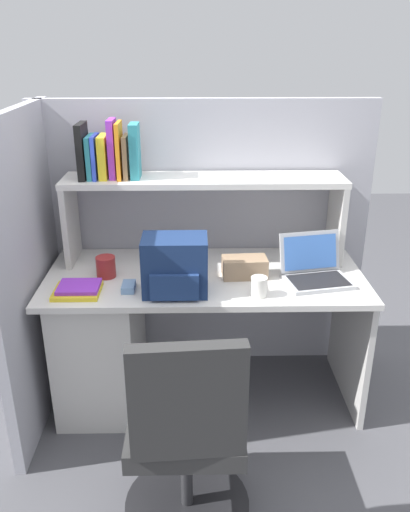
{
  "coord_description": "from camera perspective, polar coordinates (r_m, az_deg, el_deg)",
  "views": [
    {
      "loc": [
        -0.04,
        -2.4,
        1.83
      ],
      "look_at": [
        0.0,
        -0.05,
        0.85
      ],
      "focal_mm": 36.55,
      "sensor_mm": 36.0,
      "label": 1
    }
  ],
  "objects": [
    {
      "name": "cubicle_partition_left",
      "position": [
        2.7,
        -18.38,
        -1.6
      ],
      "size": [
        0.05,
        1.06,
        1.55
      ],
      "primitive_type": "cube",
      "color": "#9E9EA8",
      "rests_on": "ground_plane"
    },
    {
      "name": "desk_book_stack",
      "position": [
        2.51,
        -13.73,
        -3.55
      ],
      "size": [
        0.21,
        0.19,
        0.04
      ],
      "color": "yellow",
      "rests_on": "desk"
    },
    {
      "name": "ground_plane",
      "position": [
        3.02,
        -0.02,
        -14.69
      ],
      "size": [
        8.0,
        8.0,
        0.0
      ],
      "primitive_type": "plane",
      "color": "#4C4C51"
    },
    {
      "name": "computer_mouse",
      "position": [
        2.5,
        -8.36,
        -3.35
      ],
      "size": [
        0.06,
        0.1,
        0.03
      ],
      "primitive_type": "cube",
      "rotation": [
        0.0,
        0.0,
        -0.0
      ],
      "color": "#7299C6",
      "rests_on": "desk"
    },
    {
      "name": "paper_cup",
      "position": [
        2.41,
        5.92,
        -3.35
      ],
      "size": [
        0.08,
        0.08,
        0.09
      ],
      "primitive_type": "cylinder",
      "color": "white",
      "rests_on": "desk"
    },
    {
      "name": "reference_books_on_shelf",
      "position": [
        2.68,
        -10.55,
        11.02
      ],
      "size": [
        0.3,
        0.18,
        0.29
      ],
      "color": "black",
      "rests_on": "overhead_hutch"
    },
    {
      "name": "cubicle_partition_rear",
      "position": [
        2.97,
        -0.16,
        1.87
      ],
      "size": [
        1.84,
        0.05,
        1.55
      ],
      "primitive_type": "cube",
      "color": "#9E9EA8",
      "rests_on": "ground_plane"
    },
    {
      "name": "backpack",
      "position": [
        2.41,
        -3.31,
        -1.12
      ],
      "size": [
        0.3,
        0.23,
        0.27
      ],
      "color": "navy",
      "rests_on": "desk"
    },
    {
      "name": "snack_canister",
      "position": [
        2.64,
        -10.8,
        -1.18
      ],
      "size": [
        0.1,
        0.1,
        0.11
      ],
      "primitive_type": "cylinder",
      "color": "maroon",
      "rests_on": "desk"
    },
    {
      "name": "tissue_box",
      "position": [
        2.6,
        4.35,
        -1.23
      ],
      "size": [
        0.23,
        0.13,
        0.1
      ],
      "primitive_type": "cube",
      "rotation": [
        0.0,
        0.0,
        0.06
      ],
      "color": "#9E7F60",
      "rests_on": "desk"
    },
    {
      "name": "desk",
      "position": [
        2.81,
        -8.06,
        -8.08
      ],
      "size": [
        1.6,
        0.7,
        0.73
      ],
      "color": "silver",
      "rests_on": "ground_plane"
    },
    {
      "name": "office_chair",
      "position": [
        2.12,
        -2.01,
        -19.97
      ],
      "size": [
        0.52,
        0.52,
        0.93
      ],
      "rotation": [
        0.0,
        0.0,
        3.21
      ],
      "color": "black",
      "rests_on": "ground_plane"
    },
    {
      "name": "overhead_hutch",
      "position": [
        2.7,
        -0.1,
        6.6
      ],
      "size": [
        1.44,
        0.28,
        0.45
      ],
      "color": "beige",
      "rests_on": "desk"
    },
    {
      "name": "laptop",
      "position": [
        2.61,
        11.92,
        -1.56
      ],
      "size": [
        0.35,
        0.31,
        0.22
      ],
      "color": "#B7BABF",
      "rests_on": "desk"
    }
  ]
}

